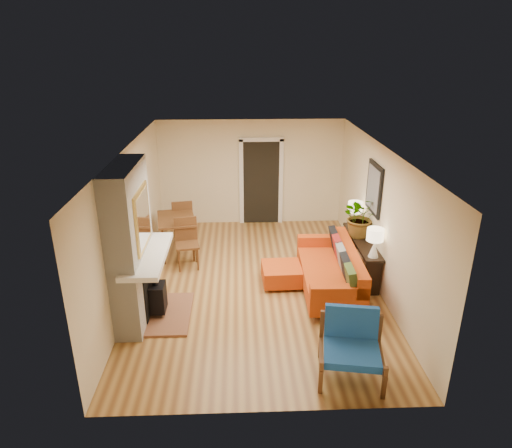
# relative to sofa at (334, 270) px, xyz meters

# --- Properties ---
(room_shell) EXTENTS (6.50, 6.50, 6.50)m
(room_shell) POSITION_rel_sofa_xyz_m (-0.81, 2.89, 0.85)
(room_shell) COLOR #B78946
(room_shell) RESTS_ON ground
(fireplace) EXTENTS (1.09, 1.68, 2.60)m
(fireplace) POSITION_rel_sofa_xyz_m (-3.41, -0.75, 0.85)
(fireplace) COLOR white
(fireplace) RESTS_ON ground
(sofa) EXTENTS (1.03, 2.27, 0.88)m
(sofa) POSITION_rel_sofa_xyz_m (0.00, 0.00, 0.00)
(sofa) COLOR silver
(sofa) RESTS_ON ground
(ottoman) EXTENTS (0.75, 0.75, 0.37)m
(ottoman) POSITION_rel_sofa_xyz_m (-0.93, 0.25, -0.18)
(ottoman) COLOR silver
(ottoman) RESTS_ON ground
(blue_chair) EXTENTS (0.99, 0.97, 0.90)m
(blue_chair) POSITION_rel_sofa_xyz_m (-0.22, -2.27, 0.10)
(blue_chair) COLOR brown
(blue_chair) RESTS_ON ground
(dining_table) EXTENTS (1.02, 1.93, 1.01)m
(dining_table) POSITION_rel_sofa_xyz_m (-2.98, 1.70, 0.28)
(dining_table) COLOR brown
(dining_table) RESTS_ON ground
(console_table) EXTENTS (0.34, 1.85, 0.72)m
(console_table) POSITION_rel_sofa_xyz_m (0.66, 0.60, 0.19)
(console_table) COLOR black
(console_table) RESTS_ON ground
(lamp_near) EXTENTS (0.30, 0.30, 0.54)m
(lamp_near) POSITION_rel_sofa_xyz_m (0.66, -0.14, 0.67)
(lamp_near) COLOR white
(lamp_near) RESTS_ON console_table
(lamp_far) EXTENTS (0.30, 0.30, 0.54)m
(lamp_far) POSITION_rel_sofa_xyz_m (0.66, 1.30, 0.67)
(lamp_far) COLOR white
(lamp_far) RESTS_ON console_table
(houseplant) EXTENTS (0.85, 0.77, 0.83)m
(houseplant) POSITION_rel_sofa_xyz_m (0.65, 0.80, 0.75)
(houseplant) COLOR #1E5919
(houseplant) RESTS_ON console_table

